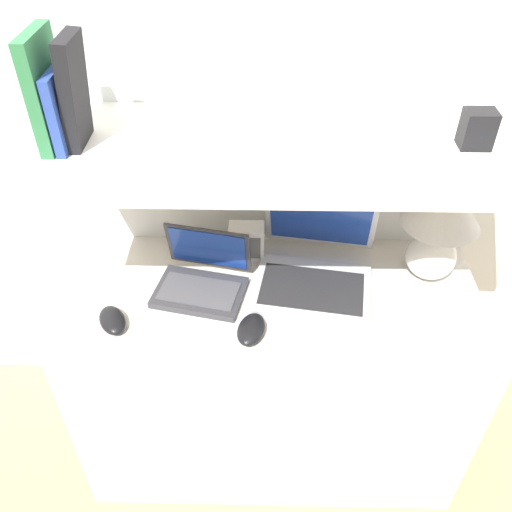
% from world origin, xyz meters
% --- Properties ---
extents(ground_plane, '(12.00, 12.00, 0.00)m').
position_xyz_m(ground_plane, '(0.00, 0.00, 0.00)').
color(ground_plane, '#9E8460').
extents(wall_back, '(6.00, 0.05, 2.40)m').
position_xyz_m(wall_back, '(0.00, 0.58, 1.20)').
color(wall_back, white).
rests_on(wall_back, ground_plane).
extents(desk, '(1.15, 0.52, 0.71)m').
position_xyz_m(desk, '(0.00, 0.26, 0.35)').
color(desk, silver).
rests_on(desk, ground_plane).
extents(back_riser, '(1.15, 0.04, 1.11)m').
position_xyz_m(back_riser, '(0.00, 0.54, 0.56)').
color(back_riser, white).
rests_on(back_riser, ground_plane).
extents(shelf, '(1.15, 0.47, 0.03)m').
position_xyz_m(shelf, '(0.00, 0.33, 1.13)').
color(shelf, silver).
rests_on(shelf, back_riser).
extents(table_lamp, '(0.21, 0.21, 0.31)m').
position_xyz_m(table_lamp, '(0.44, 0.36, 0.89)').
color(table_lamp, white).
rests_on(table_lamp, desk).
extents(laptop_large, '(0.37, 0.38, 0.25)m').
position_xyz_m(laptop_large, '(0.11, 0.33, 0.76)').
color(laptop_large, silver).
rests_on(laptop_large, desk).
extents(laptop_small, '(0.28, 0.25, 0.17)m').
position_xyz_m(laptop_small, '(-0.21, 0.29, 0.74)').
color(laptop_small, '#333338').
rests_on(laptop_small, desk).
extents(computer_mouse, '(0.09, 0.13, 0.03)m').
position_xyz_m(computer_mouse, '(-0.06, 0.11, 0.72)').
color(computer_mouse, black).
rests_on(computer_mouse, desk).
extents(second_mouse, '(0.11, 0.13, 0.03)m').
position_xyz_m(second_mouse, '(-0.43, 0.14, 0.72)').
color(second_mouse, black).
rests_on(second_mouse, desk).
extents(router_box, '(0.11, 0.07, 0.11)m').
position_xyz_m(router_box, '(-0.09, 0.43, 0.76)').
color(router_box, white).
rests_on(router_box, desk).
extents(book_green, '(0.03, 0.17, 0.26)m').
position_xyz_m(book_green, '(-0.53, 0.33, 1.27)').
color(book_green, '#2D7042').
rests_on(book_green, shelf).
extents(book_blue, '(0.02, 0.16, 0.18)m').
position_xyz_m(book_blue, '(-0.50, 0.33, 1.23)').
color(book_blue, '#284293').
rests_on(book_blue, shelf).
extents(book_black, '(0.05, 0.12, 0.25)m').
position_xyz_m(book_black, '(-0.47, 0.33, 1.27)').
color(book_black, black).
rests_on(book_black, shelf).
extents(shelf_gadget, '(0.07, 0.06, 0.09)m').
position_xyz_m(shelf_gadget, '(0.46, 0.33, 1.19)').
color(shelf_gadget, black).
rests_on(shelf_gadget, shelf).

